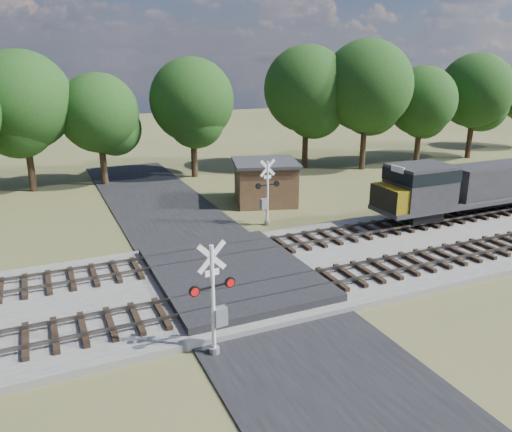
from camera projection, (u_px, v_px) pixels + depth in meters
name	position (u px, v px, depth m)	size (l,w,h in m)	color
ground	(236.00, 285.00, 23.39)	(160.00, 160.00, 0.00)	#4B4F2A
ballast_bed	(399.00, 247.00, 27.68)	(140.00, 10.00, 0.30)	gray
road	(236.00, 284.00, 23.38)	(7.00, 60.00, 0.08)	black
crossing_panel	(232.00, 275.00, 23.73)	(7.00, 9.00, 0.62)	#262628
track_near	(315.00, 282.00, 22.74)	(140.00, 2.60, 0.33)	black
track_far	(268.00, 246.00, 27.09)	(140.00, 2.60, 0.33)	black
crossing_signal_near	(215.00, 309.00, 17.36)	(1.74, 0.41, 4.32)	silver
crossing_signal_far	(266.00, 198.00, 31.30)	(1.72, 0.39, 4.26)	silver
equipment_shed	(265.00, 182.00, 36.44)	(5.69, 5.69, 3.12)	#4D3521
treeline	(225.00, 99.00, 42.48)	(82.58, 11.90, 11.99)	black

